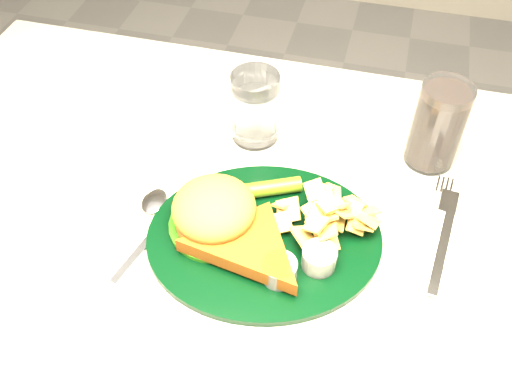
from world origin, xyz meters
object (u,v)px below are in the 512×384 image
at_px(table, 248,345).
at_px(water_glass, 255,107).
at_px(cola_glass, 438,126).
at_px(fork_napkin, 442,246).
at_px(dinner_plate, 264,223).

bearing_deg(table, water_glass, 100.28).
xyz_separation_m(water_glass, cola_glass, (0.28, 0.02, 0.01)).
relative_size(cola_glass, fork_napkin, 0.74).
relative_size(table, water_glass, 10.02).
height_order(water_glass, cola_glass, cola_glass).
bearing_deg(water_glass, table, -79.72).
relative_size(table, dinner_plate, 3.69).
bearing_deg(cola_glass, dinner_plate, -133.76).
xyz_separation_m(table, fork_napkin, (0.27, 0.02, 0.38)).
xyz_separation_m(table, dinner_plate, (0.03, -0.02, 0.41)).
relative_size(dinner_plate, water_glass, 2.72).
bearing_deg(fork_napkin, table, -168.00).
height_order(dinner_plate, water_glass, water_glass).
height_order(dinner_plate, cola_glass, cola_glass).
bearing_deg(fork_napkin, dinner_plate, -161.77).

